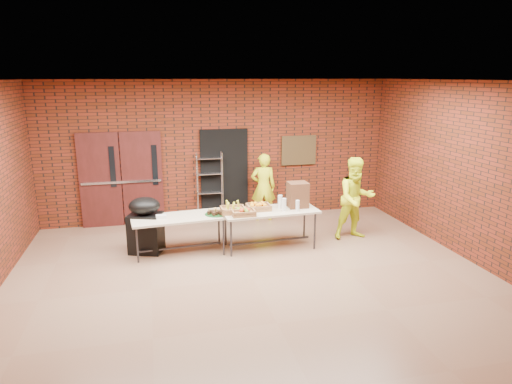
{
  "coord_description": "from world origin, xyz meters",
  "views": [
    {
      "loc": [
        -1.55,
        -6.8,
        3.26
      ],
      "look_at": [
        0.37,
        1.4,
        1.12
      ],
      "focal_mm": 32.0,
      "sensor_mm": 36.0,
      "label": 1
    }
  ],
  "objects_px": {
    "coffee_dispenser": "(298,195)",
    "table_left": "(180,220)",
    "table_right": "(270,213)",
    "volunteer_man": "(356,198)",
    "wire_rack": "(210,187)",
    "volunteer_woman": "(263,187)",
    "covered_grill": "(146,225)"
  },
  "relations": [
    {
      "from": "wire_rack",
      "to": "volunteer_woman",
      "type": "relative_size",
      "value": 1.02
    },
    {
      "from": "table_left",
      "to": "coffee_dispenser",
      "type": "relative_size",
      "value": 3.65
    },
    {
      "from": "volunteer_man",
      "to": "wire_rack",
      "type": "bearing_deg",
      "value": 144.47
    },
    {
      "from": "table_left",
      "to": "volunteer_woman",
      "type": "xyz_separation_m",
      "value": [
        2.03,
        1.67,
        0.12
      ]
    },
    {
      "from": "table_left",
      "to": "table_right",
      "type": "xyz_separation_m",
      "value": [
        1.72,
        -0.08,
        0.03
      ]
    },
    {
      "from": "covered_grill",
      "to": "volunteer_woman",
      "type": "distance_m",
      "value": 3.04
    },
    {
      "from": "volunteer_woman",
      "to": "volunteer_man",
      "type": "relative_size",
      "value": 0.93
    },
    {
      "from": "wire_rack",
      "to": "table_right",
      "type": "bearing_deg",
      "value": -64.35
    },
    {
      "from": "wire_rack",
      "to": "volunteer_man",
      "type": "relative_size",
      "value": 0.95
    },
    {
      "from": "wire_rack",
      "to": "volunteer_woman",
      "type": "bearing_deg",
      "value": -9.17
    },
    {
      "from": "wire_rack",
      "to": "volunteer_man",
      "type": "bearing_deg",
      "value": -32.92
    },
    {
      "from": "coffee_dispenser",
      "to": "volunteer_man",
      "type": "distance_m",
      "value": 1.27
    },
    {
      "from": "table_right",
      "to": "volunteer_man",
      "type": "height_order",
      "value": "volunteer_man"
    },
    {
      "from": "wire_rack",
      "to": "covered_grill",
      "type": "distance_m",
      "value": 2.23
    },
    {
      "from": "table_right",
      "to": "table_left",
      "type": "bearing_deg",
      "value": 173.98
    },
    {
      "from": "table_left",
      "to": "volunteer_woman",
      "type": "relative_size",
      "value": 1.16
    },
    {
      "from": "table_right",
      "to": "coffee_dispenser",
      "type": "distance_m",
      "value": 0.67
    },
    {
      "from": "wire_rack",
      "to": "coffee_dispenser",
      "type": "relative_size",
      "value": 3.22
    },
    {
      "from": "coffee_dispenser",
      "to": "covered_grill",
      "type": "distance_m",
      "value": 2.98
    },
    {
      "from": "table_right",
      "to": "wire_rack",
      "type": "bearing_deg",
      "value": 111.14
    },
    {
      "from": "table_left",
      "to": "volunteer_woman",
      "type": "bearing_deg",
      "value": 34.06
    },
    {
      "from": "table_left",
      "to": "volunteer_man",
      "type": "distance_m",
      "value": 3.57
    },
    {
      "from": "table_right",
      "to": "volunteer_man",
      "type": "distance_m",
      "value": 1.85
    },
    {
      "from": "coffee_dispenser",
      "to": "wire_rack",
      "type": "bearing_deg",
      "value": 128.23
    },
    {
      "from": "table_left",
      "to": "volunteer_man",
      "type": "xyz_separation_m",
      "value": [
        3.57,
        0.04,
        0.18
      ]
    },
    {
      "from": "volunteer_woman",
      "to": "covered_grill",
      "type": "bearing_deg",
      "value": 36.4
    },
    {
      "from": "covered_grill",
      "to": "table_left",
      "type": "bearing_deg",
      "value": -0.64
    },
    {
      "from": "covered_grill",
      "to": "coffee_dispenser",
      "type": "bearing_deg",
      "value": 14.63
    },
    {
      "from": "volunteer_woman",
      "to": "table_left",
      "type": "bearing_deg",
      "value": 47.21
    },
    {
      "from": "coffee_dispenser",
      "to": "table_left",
      "type": "bearing_deg",
      "value": -179.86
    },
    {
      "from": "volunteer_woman",
      "to": "volunteer_man",
      "type": "distance_m",
      "value": 2.24
    },
    {
      "from": "volunteer_man",
      "to": "coffee_dispenser",
      "type": "bearing_deg",
      "value": 179.88
    }
  ]
}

